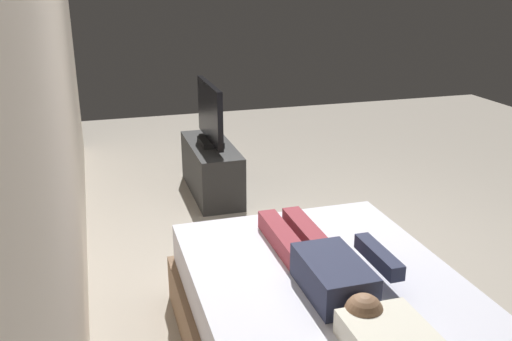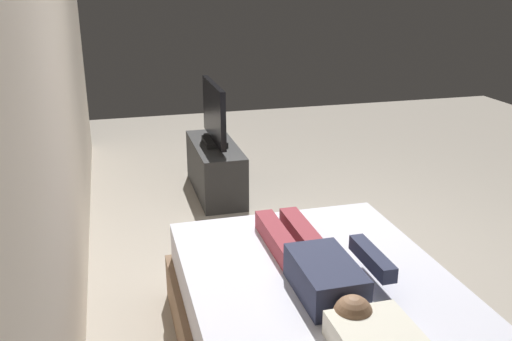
% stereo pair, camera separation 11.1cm
% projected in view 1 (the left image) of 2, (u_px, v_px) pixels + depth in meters
% --- Properties ---
extents(ground_plane, '(10.00, 10.00, 0.00)m').
position_uv_depth(ground_plane, '(324.00, 267.00, 4.13)').
color(ground_plane, '#ADA393').
extents(back_wall, '(6.40, 0.10, 2.80)m').
position_uv_depth(back_wall, '(58.00, 81.00, 3.56)').
color(back_wall, beige).
rests_on(back_wall, ground).
extents(bed, '(1.93, 1.45, 0.54)m').
position_uv_depth(bed, '(329.00, 327.00, 2.99)').
color(bed, brown).
rests_on(bed, ground).
extents(person, '(1.26, 0.46, 0.18)m').
position_uv_depth(person, '(325.00, 265.00, 2.89)').
color(person, '#2D334C').
rests_on(person, bed).
extents(remote, '(0.15, 0.04, 0.02)m').
position_uv_depth(remote, '(380.00, 254.00, 3.16)').
color(remote, black).
rests_on(remote, bed).
extents(tv_stand, '(1.10, 0.40, 0.50)m').
position_uv_depth(tv_stand, '(211.00, 169.00, 5.44)').
color(tv_stand, '#2D2D2D').
rests_on(tv_stand, ground).
extents(tv, '(0.88, 0.20, 0.59)m').
position_uv_depth(tv, '(210.00, 115.00, 5.26)').
color(tv, black).
rests_on(tv, tv_stand).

